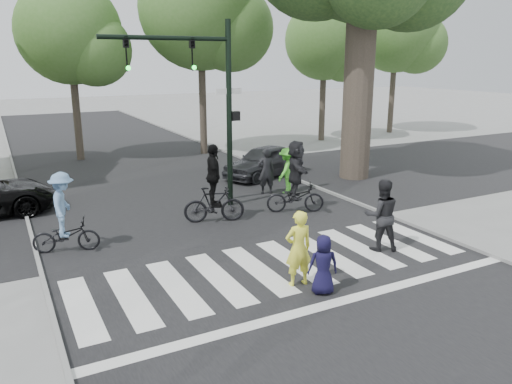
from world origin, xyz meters
The scene contains 20 objects.
ground centered at (0.00, 0.00, 0.00)m, with size 120.00×120.00×0.00m, color gray.
road_stem centered at (0.00, 5.00, 0.01)m, with size 10.00×70.00×0.01m, color black.
road_cross centered at (0.00, 8.00, 0.01)m, with size 70.00×10.00×0.01m, color black.
curb_left centered at (-5.05, 5.00, 0.05)m, with size 0.10×70.00×0.10m, color gray.
curb_right centered at (5.05, 5.00, 0.05)m, with size 0.10×70.00×0.10m, color gray.
crosswalk centered at (0.00, 0.66, 0.01)m, with size 10.00×3.85×0.01m.
traffic_signal centered at (0.35, 6.20, 3.90)m, with size 4.45×0.29×6.00m.
bg_tree_2 centered at (-1.76, 16.62, 5.78)m, with size 5.04×4.80×8.40m.
bg_tree_3 centered at (4.31, 15.27, 6.94)m, with size 6.30×6.00×10.20m.
bg_tree_4 centered at (12.23, 16.12, 5.64)m, with size 4.83×4.60×8.15m.
bg_tree_5 centered at (18.27, 16.69, 6.36)m, with size 5.67×5.40×9.30m.
pedestrian_woman centered at (-0.10, -0.11, 0.85)m, with size 0.62×0.41×1.70m, color #F8F840.
pedestrian_child centered at (0.14, -0.70, 0.65)m, with size 0.63×0.41×1.29m, color black.
pedestrian_adult centered at (2.90, 0.67, 0.94)m, with size 0.91×0.71×1.88m, color black.
cyclist_left centered at (-4.31, 4.30, 0.91)m, with size 1.75×1.20×2.09m.
cyclist_mid centered at (0.00, 4.77, 0.98)m, with size 1.90×1.20×2.39m.
cyclist_right centered at (2.71, 4.49, 1.04)m, with size 1.95×1.79×2.34m.
car_grey centered at (4.21, 9.34, 0.66)m, with size 1.56×3.88×1.32m, color #2E2F33.
bystander_hivis centered at (3.72, 6.69, 0.84)m, with size 1.08×0.62×1.68m, color #57D436.
bystander_dark centered at (2.99, 6.92, 0.84)m, with size 0.61×0.40×1.69m, color black.
Camera 1 is at (-5.60, -8.60, 4.82)m, focal length 35.00 mm.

